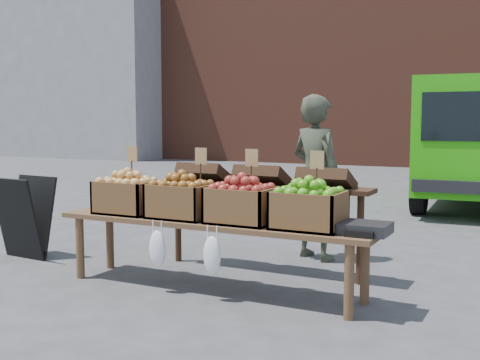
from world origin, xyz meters
The scene contains 11 objects.
ground centered at (0.00, 0.00, 0.00)m, with size 80.00×80.00×0.00m, color #454547.
grey_building centered at (-14.00, 13.00, 3.50)m, with size 8.00×3.00×7.00m, color gray.
vendor centered at (0.06, 1.02, 0.81)m, with size 0.59×0.39×1.62m, color #353B2B.
chalkboard_sign centered at (-2.52, -0.27, 0.41)m, with size 0.54×0.30×0.82m, color black, non-canonical shape.
back_table centered at (-0.19, 0.31, 0.52)m, with size 2.10×0.44×1.04m, color #301D11, non-canonical shape.
display_bench centered at (-0.30, -0.41, 0.28)m, with size 2.70×0.56×0.57m, color brown, non-canonical shape.
crate_golden_apples centered at (-1.13, -0.41, 0.71)m, with size 0.50×0.40×0.28m, color gold, non-canonical shape.
crate_russet_pears centered at (-0.58, -0.41, 0.71)m, with size 0.50×0.40×0.28m, color brown, non-canonical shape.
crate_red_apples centered at (-0.03, -0.41, 0.71)m, with size 0.50×0.40×0.28m, color maroon, non-canonical shape.
crate_green_apples centered at (0.52, -0.41, 0.71)m, with size 0.50×0.40×0.28m, color #317D10, non-canonical shape.
weighing_scale centered at (0.95, -0.41, 0.61)m, with size 0.34×0.30×0.08m, color black.
Camera 1 is at (2.07, -4.53, 1.37)m, focal length 45.00 mm.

